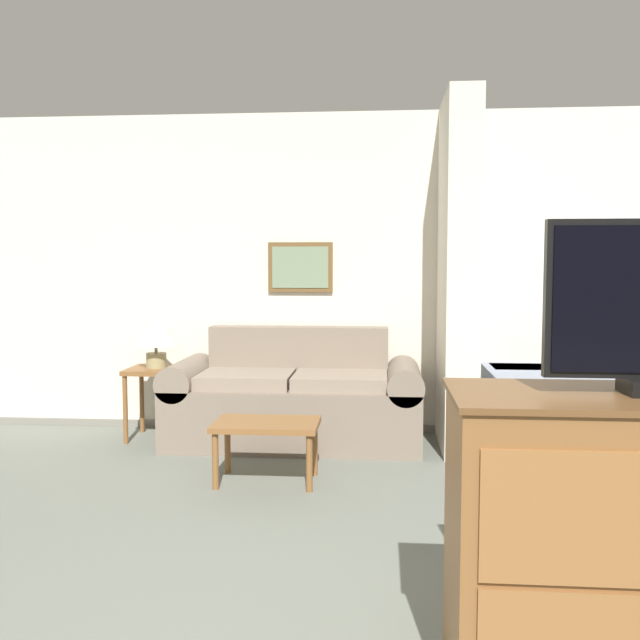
% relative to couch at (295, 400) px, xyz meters
% --- Properties ---
extents(wall_back, '(7.20, 0.16, 2.60)m').
position_rel_couch_xyz_m(wall_back, '(0.18, 0.49, 0.96)').
color(wall_back, silver).
rests_on(wall_back, ground_plane).
extents(wall_partition_pillar, '(0.24, 0.88, 2.60)m').
position_rel_couch_xyz_m(wall_partition_pillar, '(1.23, -0.01, 0.97)').
color(wall_partition_pillar, silver).
rests_on(wall_partition_pillar, ground_plane).
extents(couch, '(1.94, 0.84, 0.88)m').
position_rel_couch_xyz_m(couch, '(0.00, 0.00, 0.00)').
color(couch, gray).
rests_on(couch, ground_plane).
extents(coffee_table, '(0.66, 0.43, 0.39)m').
position_rel_couch_xyz_m(coffee_table, '(-0.06, -1.01, 0.00)').
color(coffee_table, brown).
rests_on(coffee_table, ground_plane).
extents(side_table, '(0.44, 0.44, 0.56)m').
position_rel_couch_xyz_m(side_table, '(-1.10, 0.04, 0.13)').
color(side_table, brown).
rests_on(side_table, ground_plane).
extents(table_lamp, '(0.34, 0.34, 0.43)m').
position_rel_couch_xyz_m(table_lamp, '(-1.10, 0.04, 0.52)').
color(table_lamp, tan).
rests_on(table_lamp, side_table).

